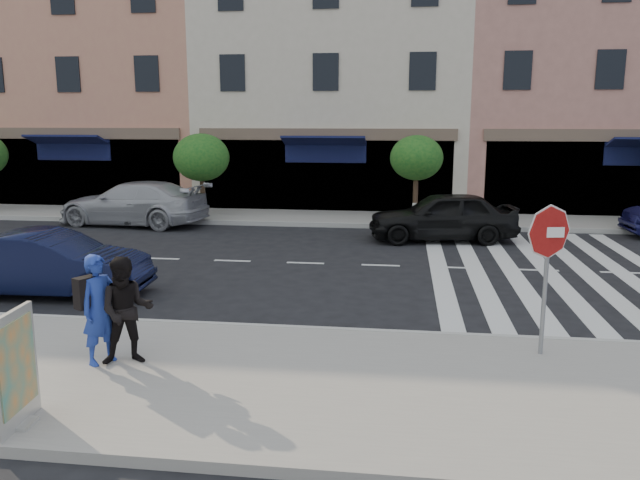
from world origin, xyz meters
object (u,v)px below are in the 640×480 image
(photographer, at_px, (100,309))
(poster_board, at_px, (15,372))
(car_far_left, at_px, (133,203))
(car_far_mid, at_px, (442,216))
(walker, at_px, (127,311))
(car_near_mid, at_px, (49,264))
(stop_sign, at_px, (548,246))

(photographer, distance_m, poster_board, 2.02)
(car_far_left, xyz_separation_m, car_far_mid, (10.81, -1.50, -0.00))
(photographer, bearing_deg, poster_board, -153.36)
(walker, relative_size, poster_board, 1.15)
(photographer, height_order, poster_board, photographer)
(car_near_mid, bearing_deg, poster_board, -155.08)
(car_near_mid, distance_m, car_far_mid, 11.46)
(photographer, xyz_separation_m, car_far_mid, (5.76, 11.08, -0.22))
(stop_sign, height_order, walker, stop_sign)
(car_far_left, height_order, car_far_mid, car_far_left)
(car_far_left, distance_m, car_far_mid, 10.91)
(stop_sign, relative_size, poster_board, 1.67)
(photographer, relative_size, poster_board, 1.17)
(stop_sign, relative_size, car_near_mid, 0.56)
(car_far_left, bearing_deg, car_near_mid, 19.93)
(stop_sign, distance_m, car_near_mid, 10.19)
(stop_sign, bearing_deg, car_far_mid, 85.47)
(poster_board, relative_size, car_far_mid, 0.31)
(stop_sign, xyz_separation_m, car_far_mid, (-0.96, 9.87, -1.12))
(poster_board, bearing_deg, stop_sign, 21.09)
(walker, xyz_separation_m, poster_board, (-0.48, -2.05, -0.13))
(walker, relative_size, car_near_mid, 0.39)
(poster_board, distance_m, car_far_left, 15.43)
(stop_sign, xyz_separation_m, walker, (-6.30, -1.18, -0.92))
(stop_sign, xyz_separation_m, photographer, (-6.72, -1.21, -0.90))
(stop_sign, bearing_deg, car_far_left, 125.91)
(stop_sign, distance_m, walker, 6.48)
(walker, xyz_separation_m, car_near_mid, (-3.49, 3.75, -0.27))
(car_near_mid, xyz_separation_m, car_far_left, (-1.98, 8.80, 0.08))
(car_near_mid, height_order, car_far_left, car_far_left)
(stop_sign, bearing_deg, car_near_mid, 155.21)
(walker, bearing_deg, car_far_left, 92.97)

